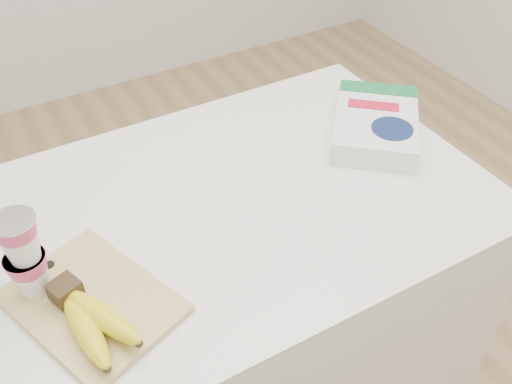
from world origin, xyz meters
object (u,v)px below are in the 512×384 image
at_px(cereal_box, 376,124).
at_px(cutting_board, 92,303).
at_px(bananas, 91,319).
at_px(table, 234,319).
at_px(yogurt_stack, 24,254).

bearing_deg(cereal_box, cutting_board, -127.47).
bearing_deg(cutting_board, bananas, -124.64).
height_order(bananas, cereal_box, bananas).
distance_m(table, cutting_board, 0.55).
xyz_separation_m(cutting_board, yogurt_stack, (-0.08, 0.07, 0.10)).
height_order(cutting_board, cereal_box, cereal_box).
relative_size(table, cutting_board, 3.78).
xyz_separation_m(yogurt_stack, cereal_box, (0.83, 0.09, -0.08)).
distance_m(bananas, cereal_box, 0.80).
relative_size(bananas, cereal_box, 0.64).
bearing_deg(cereal_box, bananas, -123.60).
height_order(yogurt_stack, cereal_box, yogurt_stack).
bearing_deg(table, bananas, -152.26).
relative_size(yogurt_stack, cereal_box, 0.51).
relative_size(cutting_board, bananas, 1.35).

